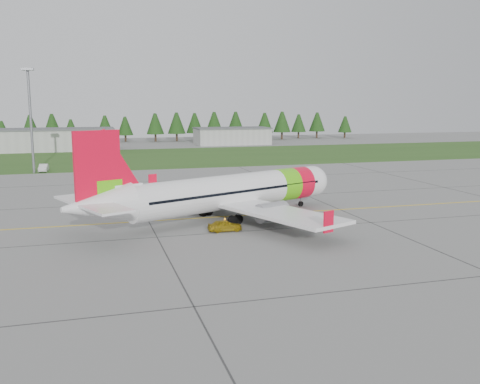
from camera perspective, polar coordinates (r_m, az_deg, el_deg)
name	(u,v)px	position (r m, az deg, el deg)	size (l,w,h in m)	color
ground	(291,228)	(60.32, 5.47, -3.86)	(320.00, 320.00, 0.00)	gray
aircraft	(227,192)	(64.22, -1.36, -0.05)	(35.23, 33.45, 11.21)	white
follow_me_car	(225,215)	(58.21, -1.63, -2.42)	(1.50, 1.27, 3.74)	yellow
service_van	(43,160)	(115.48, -20.27, 3.20)	(1.62, 1.53, 4.64)	silver
grass_strip	(175,157)	(138.97, -6.96, 3.75)	(320.00, 50.00, 0.03)	#30561E
taxi_guideline	(268,214)	(67.64, 3.00, -2.34)	(120.00, 0.25, 0.02)	gold
hangar_west	(57,140)	(165.15, -18.93, 5.26)	(32.00, 14.00, 6.00)	#A8A8A3
hangar_east	(232,137)	(179.11, -0.86, 5.94)	(24.00, 12.00, 5.20)	#A8A8A3
floodlight_mast	(31,123)	(113.12, -21.40, 6.92)	(0.50, 0.50, 20.00)	slate
treeline	(150,128)	(193.98, -9.63, 6.80)	(160.00, 8.00, 10.00)	#1C3F14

